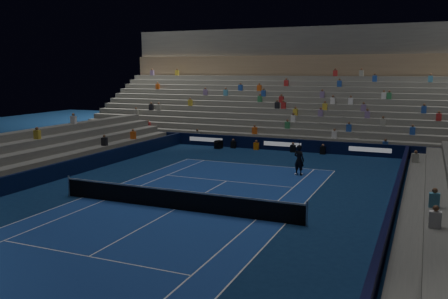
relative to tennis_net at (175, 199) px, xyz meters
name	(u,v)px	position (x,y,z in m)	size (l,w,h in m)	color
ground	(175,209)	(0.00, 0.00, -0.50)	(90.00, 90.00, 0.00)	#0C254C
court_surface	(175,209)	(0.00, 0.00, -0.50)	(10.97, 23.77, 0.01)	navy
sponsor_barrier_far	(283,145)	(0.00, 18.50, 0.00)	(44.00, 0.25, 1.00)	black
sponsor_barrier_east	(388,225)	(9.70, 0.00, 0.00)	(0.25, 37.00, 1.00)	black
sponsor_barrier_west	(22,181)	(-9.70, 0.00, 0.00)	(0.25, 37.00, 1.00)	black
grandstand_main	(309,103)	(0.00, 27.90, 2.87)	(44.00, 15.20, 11.20)	slate
tennis_net	(175,199)	(0.00, 0.00, 0.00)	(12.90, 0.10, 1.10)	#B2B2B7
tennis_player	(299,160)	(3.56, 9.83, 0.47)	(0.71, 0.47, 1.95)	black
broadcast_camera	(218,144)	(-5.34, 17.36, -0.15)	(0.63, 1.04, 0.69)	black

